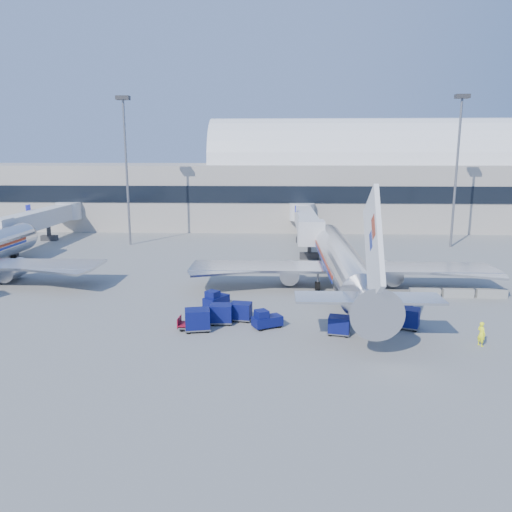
{
  "coord_description": "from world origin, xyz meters",
  "views": [
    {
      "loc": [
        3.0,
        -46.82,
        14.13
      ],
      "look_at": [
        0.89,
        6.0,
        3.25
      ],
      "focal_mm": 35.0,
      "sensor_mm": 36.0,
      "label": 1
    }
  ],
  "objects_px": {
    "barrier_far": "(492,293)",
    "cart_train_b": "(221,314)",
    "barrier_mid": "(458,293)",
    "cart_train_c": "(197,319)",
    "cart_train_a": "(241,311)",
    "tug_right": "(398,305)",
    "tug_left": "(215,299)",
    "jetbridge_near": "(305,220)",
    "airliner_main": "(342,263)",
    "mast_west": "(126,149)",
    "ramp_worker": "(481,334)",
    "jetbridge_mid": "(41,219)",
    "cart_solo_far": "(407,318)",
    "cart_solo_near": "(339,325)",
    "tug_lead": "(266,319)",
    "cart_open_red": "(191,325)",
    "mast_east": "(458,149)",
    "barrier_near": "(425,293)"
  },
  "relations": [
    {
      "from": "barrier_mid",
      "to": "cart_open_red",
      "type": "relative_size",
      "value": 1.47
    },
    {
      "from": "airliner_main",
      "to": "cart_open_red",
      "type": "height_order",
      "value": "airliner_main"
    },
    {
      "from": "tug_left",
      "to": "cart_open_red",
      "type": "xyz_separation_m",
      "value": [
        -1.26,
        -6.26,
        -0.38
      ]
    },
    {
      "from": "barrier_far",
      "to": "tug_left",
      "type": "bearing_deg",
      "value": -171.41
    },
    {
      "from": "mast_east",
      "to": "barrier_mid",
      "type": "bearing_deg",
      "value": -107.26
    },
    {
      "from": "tug_right",
      "to": "tug_lead",
      "type": "bearing_deg",
      "value": -132.6
    },
    {
      "from": "tug_left",
      "to": "cart_solo_near",
      "type": "relative_size",
      "value": 1.43
    },
    {
      "from": "mast_west",
      "to": "cart_solo_near",
      "type": "bearing_deg",
      "value": -54.25
    },
    {
      "from": "mast_west",
      "to": "ramp_worker",
      "type": "xyz_separation_m",
      "value": [
        38.41,
        -40.93,
        -13.85
      ]
    },
    {
      "from": "barrier_mid",
      "to": "tug_right",
      "type": "bearing_deg",
      "value": -145.25
    },
    {
      "from": "mast_west",
      "to": "barrier_mid",
      "type": "relative_size",
      "value": 7.53
    },
    {
      "from": "cart_train_c",
      "to": "tug_left",
      "type": "bearing_deg",
      "value": 72.06
    },
    {
      "from": "barrier_far",
      "to": "cart_train_c",
      "type": "bearing_deg",
      "value": -159.24
    },
    {
      "from": "cart_train_b",
      "to": "tug_right",
      "type": "bearing_deg",
      "value": 11.8
    },
    {
      "from": "mast_east",
      "to": "barrier_mid",
      "type": "distance_m",
      "value": 32.64
    },
    {
      "from": "jetbridge_near",
      "to": "jetbridge_mid",
      "type": "bearing_deg",
      "value": 180.0
    },
    {
      "from": "jetbridge_near",
      "to": "tug_left",
      "type": "bearing_deg",
      "value": -107.21
    },
    {
      "from": "cart_train_c",
      "to": "cart_solo_far",
      "type": "xyz_separation_m",
      "value": [
        17.15,
        1.24,
        -0.04
      ]
    },
    {
      "from": "airliner_main",
      "to": "tug_lead",
      "type": "height_order",
      "value": "airliner_main"
    },
    {
      "from": "tug_lead",
      "to": "barrier_far",
      "type": "bearing_deg",
      "value": -4.9
    },
    {
      "from": "barrier_far",
      "to": "cart_train_b",
      "type": "relative_size",
      "value": 1.54
    },
    {
      "from": "airliner_main",
      "to": "cart_train_c",
      "type": "bearing_deg",
      "value": -135.45
    },
    {
      "from": "barrier_mid",
      "to": "tug_left",
      "type": "distance_m",
      "value": 24.25
    },
    {
      "from": "tug_left",
      "to": "cart_train_c",
      "type": "xyz_separation_m",
      "value": [
        -0.69,
        -6.46,
        0.21
      ]
    },
    {
      "from": "barrier_near",
      "to": "tug_right",
      "type": "relative_size",
      "value": 1.18
    },
    {
      "from": "jetbridge_mid",
      "to": "tug_lead",
      "type": "relative_size",
      "value": 10.22
    },
    {
      "from": "tug_left",
      "to": "cart_solo_far",
      "type": "distance_m",
      "value": 17.27
    },
    {
      "from": "barrier_mid",
      "to": "cart_train_a",
      "type": "relative_size",
      "value": 1.5
    },
    {
      "from": "mast_west",
      "to": "tug_right",
      "type": "xyz_separation_m",
      "value": [
        34.13,
        -32.97,
        -14.11
      ]
    },
    {
      "from": "airliner_main",
      "to": "tug_right",
      "type": "xyz_separation_m",
      "value": [
        4.13,
        -7.48,
        -2.25
      ]
    },
    {
      "from": "jetbridge_near",
      "to": "mast_west",
      "type": "bearing_deg",
      "value": -178.32
    },
    {
      "from": "airliner_main",
      "to": "tug_left",
      "type": "bearing_deg",
      "value": -152.3
    },
    {
      "from": "tug_left",
      "to": "cart_solo_near",
      "type": "distance_m",
      "value": 12.72
    },
    {
      "from": "jetbridge_near",
      "to": "mast_east",
      "type": "xyz_separation_m",
      "value": [
        22.4,
        -0.81,
        10.86
      ]
    },
    {
      "from": "tug_right",
      "to": "cart_solo_near",
      "type": "xyz_separation_m",
      "value": [
        -6.05,
        -6.04,
        0.13
      ]
    },
    {
      "from": "jetbridge_near",
      "to": "cart_train_a",
      "type": "bearing_deg",
      "value": -101.56
    },
    {
      "from": "mast_east",
      "to": "cart_solo_far",
      "type": "bearing_deg",
      "value": -113.37
    },
    {
      "from": "airliner_main",
      "to": "jetbridge_near",
      "type": "distance_m",
      "value": 26.43
    },
    {
      "from": "barrier_mid",
      "to": "cart_open_red",
      "type": "distance_m",
      "value": 27.21
    },
    {
      "from": "cart_train_a",
      "to": "cart_solo_near",
      "type": "bearing_deg",
      "value": -11.68
    },
    {
      "from": "cart_train_c",
      "to": "cart_open_red",
      "type": "distance_m",
      "value": 0.85
    },
    {
      "from": "airliner_main",
      "to": "cart_train_b",
      "type": "bearing_deg",
      "value": -135.68
    },
    {
      "from": "jetbridge_near",
      "to": "cart_train_c",
      "type": "xyz_separation_m",
      "value": [
        -10.89,
        -39.38,
        -2.96
      ]
    },
    {
      "from": "barrier_mid",
      "to": "cart_train_c",
      "type": "height_order",
      "value": "cart_train_c"
    },
    {
      "from": "jetbridge_mid",
      "to": "mast_west",
      "type": "relative_size",
      "value": 1.22
    },
    {
      "from": "barrier_far",
      "to": "jetbridge_near",
      "type": "bearing_deg",
      "value": 120.55
    },
    {
      "from": "cart_train_a",
      "to": "cart_train_b",
      "type": "bearing_deg",
      "value": -142.65
    },
    {
      "from": "jetbridge_mid",
      "to": "barrier_mid",
      "type": "relative_size",
      "value": 9.17
    },
    {
      "from": "jetbridge_mid",
      "to": "barrier_mid",
      "type": "distance_m",
      "value": 62.81
    },
    {
      "from": "cart_train_a",
      "to": "cart_train_c",
      "type": "height_order",
      "value": "cart_train_c"
    }
  ]
}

